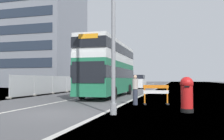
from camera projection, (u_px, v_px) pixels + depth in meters
name	position (u px, v px, depth m)	size (l,w,h in m)	color
ground	(65.00, 115.00, 10.55)	(140.00, 280.00, 0.10)	#4C4C4F
double_decker_bus	(109.00, 68.00, 21.15)	(2.92, 11.09, 4.74)	#1E6B47
lamppost_foreground	(113.00, 14.00, 10.43)	(0.29, 0.70, 9.28)	gray
red_pillar_postbox	(187.00, 93.00, 11.02)	(0.61, 0.61, 1.65)	black
roadworks_barrier	(156.00, 92.00, 14.33)	(1.57, 0.79, 1.18)	orange
construction_site_fence	(60.00, 84.00, 27.06)	(0.44, 17.20, 1.94)	#A8AAAD
car_oncoming_near	(139.00, 82.00, 38.71)	(1.95, 4.36, 2.22)	silver
car_receding_mid	(122.00, 82.00, 47.17)	(2.09, 3.86, 2.01)	gray
bare_tree_far_verge_near	(67.00, 75.00, 49.21)	(2.64, 3.09, 5.06)	#4C3D2D
pedestrian_at_kerb	(135.00, 90.00, 14.19)	(0.34, 0.34, 1.79)	#2D3342
backdrop_office_block	(9.00, 30.00, 51.06)	(30.45, 14.02, 24.15)	gray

